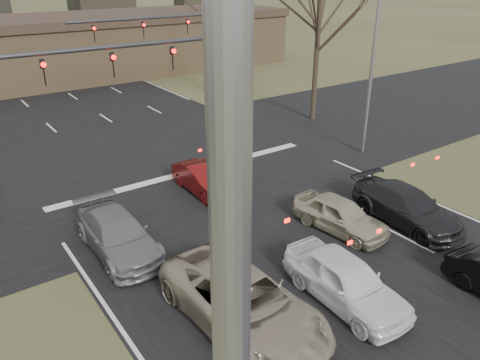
% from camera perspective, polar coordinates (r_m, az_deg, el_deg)
% --- Properties ---
extents(ground, '(360.00, 360.00, 0.00)m').
position_cam_1_polar(ground, '(14.47, 21.08, -16.18)').
color(ground, '#3F4726').
rests_on(ground, ground).
extents(road_main, '(14.00, 300.00, 0.02)m').
position_cam_1_polar(road_main, '(66.76, -27.24, 14.07)').
color(road_main, black).
rests_on(road_main, ground).
extents(road_cross, '(200.00, 14.00, 0.02)m').
position_cam_1_polar(road_cross, '(24.41, -8.63, 2.45)').
color(road_cross, black).
rests_on(road_cross, ground).
extents(building, '(42.40, 10.40, 5.30)m').
position_cam_1_polar(building, '(45.45, -20.40, 14.91)').
color(building, olive).
rests_on(building, ground).
extents(mast_arm_near, '(12.12, 0.24, 8.00)m').
position_cam_1_polar(mast_arm_near, '(19.39, -20.86, 11.08)').
color(mast_arm_near, '#383A3D').
rests_on(mast_arm_near, ground).
extents(mast_arm_far, '(11.12, 0.24, 8.00)m').
position_cam_1_polar(mast_arm_far, '(32.89, -5.90, 17.29)').
color(mast_arm_far, '#383A3D').
rests_on(mast_arm_far, ground).
extents(streetlight_right_near, '(2.34, 0.25, 10.00)m').
position_cam_1_polar(streetlight_right_near, '(24.51, 15.79, 15.47)').
color(streetlight_right_near, gray).
rests_on(streetlight_right_near, ground).
extents(streetlight_right_far, '(2.34, 0.25, 10.00)m').
position_cam_1_polar(streetlight_right_far, '(37.84, -4.78, 19.12)').
color(streetlight_right_far, gray).
rests_on(streetlight_right_far, ground).
extents(car_silver_suv, '(2.69, 5.61, 1.54)m').
position_cam_1_polar(car_silver_suv, '(13.10, 0.34, -14.65)').
color(car_silver_suv, '#A99F89').
rests_on(car_silver_suv, ground).
extents(car_white_sedan, '(1.88, 4.31, 1.45)m').
position_cam_1_polar(car_white_sedan, '(14.29, 12.73, -11.83)').
color(car_white_sedan, white).
rests_on(car_white_sedan, ground).
extents(car_charcoal_sedan, '(2.29, 4.83, 1.36)m').
position_cam_1_polar(car_charcoal_sedan, '(19.11, 19.67, -3.04)').
color(car_charcoal_sedan, black).
rests_on(car_charcoal_sedan, ground).
extents(car_grey_ahead, '(1.92, 4.64, 1.34)m').
position_cam_1_polar(car_grey_ahead, '(16.74, -14.69, -6.43)').
color(car_grey_ahead, gray).
rests_on(car_grey_ahead, ground).
extents(car_red_ahead, '(1.38, 3.78, 1.24)m').
position_cam_1_polar(car_red_ahead, '(20.46, -4.44, 0.06)').
color(car_red_ahead, '#5B0D0D').
rests_on(car_red_ahead, ground).
extents(car_silver_ahead, '(1.95, 3.94, 1.29)m').
position_cam_1_polar(car_silver_ahead, '(17.86, 12.11, -4.18)').
color(car_silver_ahead, beige).
rests_on(car_silver_ahead, ground).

